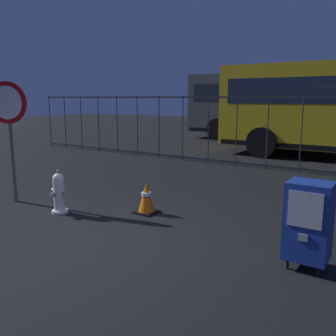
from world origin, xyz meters
The scene contains 7 objects.
ground_plane centered at (0.00, 0.00, 0.00)m, with size 60.00×60.00×0.00m, color black.
fire_hydrant centered at (-1.58, 0.69, 0.35)m, with size 0.33×0.32×0.75m.
newspaper_box_primary centered at (2.43, 0.87, 0.57)m, with size 0.48×0.42×1.02m.
stop_sign centered at (-2.84, 0.69, 1.60)m, with size 0.71×0.31×2.23m.
traffic_cone centered at (-0.35, 1.52, 0.26)m, with size 0.36×0.36×0.53m.
fence_barrier centered at (0.00, 6.53, 1.02)m, with size 18.03×0.04×2.00m.
bus_far centered at (-0.60, 13.48, 1.71)m, with size 10.57×3.04×3.00m.
Camera 1 is at (3.32, -3.32, 1.94)m, focal length 39.47 mm.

